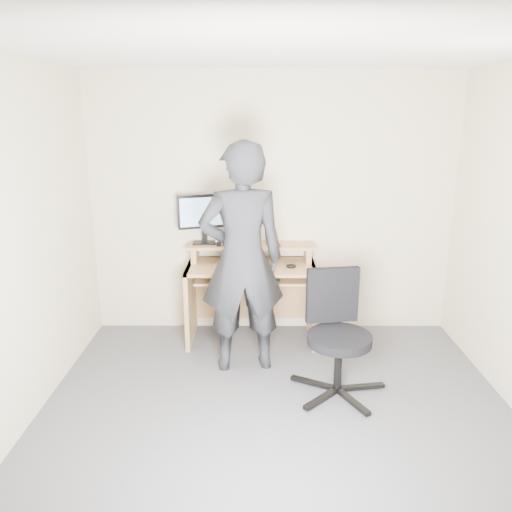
{
  "coord_description": "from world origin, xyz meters",
  "views": [
    {
      "loc": [
        -0.14,
        -3.0,
        2.11
      ],
      "look_at": [
        -0.15,
        1.05,
        0.95
      ],
      "focal_mm": 35.0,
      "sensor_mm": 36.0,
      "label": 1
    }
  ],
  "objects_px": {
    "desk": "(251,283)",
    "person": "(242,259)",
    "monitor": "(204,215)",
    "office_chair": "(337,329)"
  },
  "relations": [
    {
      "from": "desk",
      "to": "person",
      "type": "bearing_deg",
      "value": -96.35
    },
    {
      "from": "desk",
      "to": "person",
      "type": "xyz_separation_m",
      "value": [
        -0.07,
        -0.62,
        0.41
      ]
    },
    {
      "from": "monitor",
      "to": "person",
      "type": "xyz_separation_m",
      "value": [
        0.38,
        -0.71,
        -0.23
      ]
    },
    {
      "from": "person",
      "to": "desk",
      "type": "bearing_deg",
      "value": -105.55
    },
    {
      "from": "monitor",
      "to": "person",
      "type": "relative_size",
      "value": 0.25
    },
    {
      "from": "monitor",
      "to": "office_chair",
      "type": "bearing_deg",
      "value": -63.38
    },
    {
      "from": "office_chair",
      "to": "person",
      "type": "distance_m",
      "value": 0.94
    },
    {
      "from": "desk",
      "to": "monitor",
      "type": "distance_m",
      "value": 0.79
    },
    {
      "from": "person",
      "to": "monitor",
      "type": "bearing_deg",
      "value": -71.05
    },
    {
      "from": "monitor",
      "to": "office_chair",
      "type": "relative_size",
      "value": 0.51
    }
  ]
}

